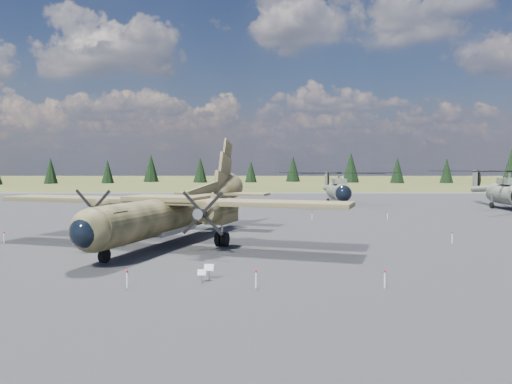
{
  "coord_description": "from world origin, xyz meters",
  "views": [
    {
      "loc": [
        1.94,
        -36.44,
        5.7
      ],
      "look_at": [
        2.04,
        2.0,
        3.68
      ],
      "focal_mm": 35.0,
      "sensor_mm": 36.0,
      "label": 1
    }
  ],
  "objects": [
    {
      "name": "barrier_fence",
      "position": [
        -0.46,
        -0.08,
        0.51
      ],
      "size": [
        33.12,
        29.62,
        0.85
      ],
      "color": "white",
      "rests_on": "ground"
    },
    {
      "name": "transport_plane",
      "position": [
        -4.16,
        0.43,
        2.53
      ],
      "size": [
        26.28,
        23.42,
        8.81
      ],
      "rotation": [
        0.0,
        0.0,
        -0.31
      ],
      "color": "#36391F",
      "rests_on": "ground"
    },
    {
      "name": "helicopter_mid",
      "position": [
        35.07,
        28.74,
        3.65
      ],
      "size": [
        21.82,
        24.61,
        5.14
      ],
      "rotation": [
        0.0,
        0.0,
        -0.08
      ],
      "color": "gray",
      "rests_on": "ground"
    },
    {
      "name": "info_placard_left",
      "position": [
        -0.36,
        -11.61,
        0.51
      ],
      "size": [
        0.51,
        0.28,
        0.77
      ],
      "rotation": [
        0.0,
        0.0,
        -0.16
      ],
      "color": "gray",
      "rests_on": "ground"
    },
    {
      "name": "apron",
      "position": [
        0.0,
        10.0,
        0.0
      ],
      "size": [
        120.0,
        120.0,
        0.04
      ],
      "primitive_type": "cube",
      "color": "#57585C",
      "rests_on": "ground"
    },
    {
      "name": "treeline",
      "position": [
        -0.06,
        -3.76,
        4.83
      ],
      "size": [
        291.9,
        293.69,
        10.97
      ],
      "color": "black",
      "rests_on": "ground"
    },
    {
      "name": "info_placard_right",
      "position": [
        -0.65,
        -12.38,
        0.44
      ],
      "size": [
        0.43,
        0.21,
        0.65
      ],
      "rotation": [
        0.0,
        0.0,
        -0.09
      ],
      "color": "gray",
      "rests_on": "ground"
    },
    {
      "name": "ground",
      "position": [
        0.0,
        0.0,
        0.0
      ],
      "size": [
        500.0,
        500.0,
        0.0
      ],
      "primitive_type": "plane",
      "color": "brown",
      "rests_on": "ground"
    },
    {
      "name": "helicopter_near",
      "position": [
        14.37,
        37.43,
        3.4
      ],
      "size": [
        19.33,
        22.52,
        4.8
      ],
      "rotation": [
        0.0,
        0.0,
        0.02
      ],
      "color": "gray",
      "rests_on": "ground"
    }
  ]
}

